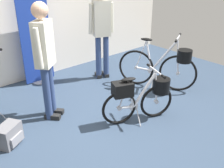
{
  "coord_description": "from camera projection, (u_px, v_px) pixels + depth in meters",
  "views": [
    {
      "loc": [
        -2.18,
        -2.38,
        2.22
      ],
      "look_at": [
        0.14,
        0.28,
        0.55
      ],
      "focal_mm": 42.43,
      "sensor_mm": 36.0,
      "label": 1
    }
  ],
  "objects": [
    {
      "name": "ground_plane",
      "position": [
        117.0,
        127.0,
        3.87
      ],
      "size": [
        7.03,
        7.03,
        0.0
      ],
      "primitive_type": "plane",
      "color": "#2D3D51"
    },
    {
      "name": "backpack_on_floor",
      "position": [
        9.0,
        135.0,
        3.45
      ],
      "size": [
        0.39,
        0.35,
        0.28
      ],
      "color": "slate",
      "rests_on": "ground_plane"
    },
    {
      "name": "folding_bike_foreground",
      "position": [
        141.0,
        95.0,
        3.87
      ],
      "size": [
        1.06,
        0.59,
        0.8
      ],
      "color": "black",
      "rests_on": "ground_plane"
    },
    {
      "name": "visitor_browsing",
      "position": [
        45.0,
        55.0,
        3.72
      ],
      "size": [
        0.42,
        0.39,
        1.73
      ],
      "color": "navy",
      "rests_on": "ground_plane"
    },
    {
      "name": "back_wall",
      "position": [
        28.0,
        2.0,
        4.94
      ],
      "size": [
        7.03,
        0.1,
        3.0
      ],
      "primitive_type": "cube",
      "color": "silver",
      "rests_on": "ground_plane"
    },
    {
      "name": "display_bike_left",
      "position": [
        163.0,
        65.0,
        4.84
      ],
      "size": [
        0.75,
        1.33,
        1.02
      ],
      "color": "black",
      "rests_on": "ground_plane"
    },
    {
      "name": "visitor_near_wall",
      "position": [
        102.0,
        27.0,
        5.06
      ],
      "size": [
        0.5,
        0.36,
        1.8
      ],
      "color": "navy",
      "rests_on": "ground_plane"
    },
    {
      "name": "floor_banner_stand",
      "position": [
        36.0,
        44.0,
        5.0
      ],
      "size": [
        0.6,
        0.36,
        1.72
      ],
      "color": "#B7B7BC",
      "rests_on": "ground_plane"
    }
  ]
}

